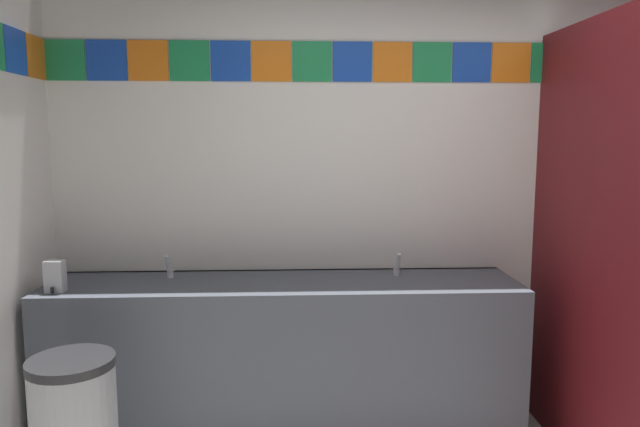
# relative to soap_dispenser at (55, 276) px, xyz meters

# --- Properties ---
(wall_back) EXTENTS (4.29, 0.09, 2.84)m
(wall_back) POSITION_rel_soap_dispenser_xyz_m (1.98, 0.48, 0.47)
(wall_back) COLOR white
(wall_back) RESTS_ON ground_plane
(vanity_counter) EXTENTS (2.52, 0.56, 0.88)m
(vanity_counter) POSITION_rel_soap_dispenser_xyz_m (1.14, 0.16, -0.51)
(vanity_counter) COLOR #4C515B
(vanity_counter) RESTS_ON ground_plane
(faucet_left) EXTENTS (0.04, 0.10, 0.14)m
(faucet_left) POSITION_rel_soap_dispenser_xyz_m (0.51, 0.25, -0.03)
(faucet_left) COLOR silver
(faucet_left) RESTS_ON vanity_counter
(faucet_right) EXTENTS (0.04, 0.10, 0.14)m
(faucet_right) POSITION_rel_soap_dispenser_xyz_m (1.77, 0.25, -0.03)
(faucet_right) COLOR silver
(faucet_right) RESTS_ON vanity_counter
(soap_dispenser) EXTENTS (0.09, 0.09, 0.16)m
(soap_dispenser) POSITION_rel_soap_dispenser_xyz_m (0.00, 0.00, 0.00)
(soap_dispenser) COLOR #B7BABF
(soap_dispenser) RESTS_ON vanity_counter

